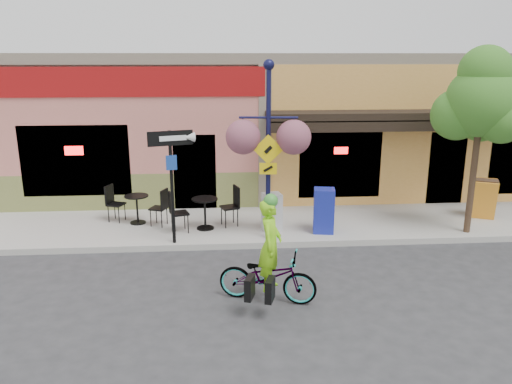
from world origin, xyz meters
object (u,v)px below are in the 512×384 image
bicycle (267,277)px  newspaper_box_blue (324,211)px  building (282,118)px  one_way_sign (172,188)px  newspaper_box_grey (272,212)px  cyclist_rider (270,258)px  street_tree (477,141)px  lamp_post (268,152)px

bicycle → newspaper_box_blue: (1.72, 3.23, 0.23)m
building → bicycle: building is taller
one_way_sign → newspaper_box_grey: 2.65m
bicycle → cyclist_rider: cyclist_rider is taller
newspaper_box_blue → bicycle: bearing=-108.6°
building → one_way_sign: (-3.39, -6.83, -0.76)m
bicycle → newspaper_box_blue: 3.67m
newspaper_box_blue → street_tree: (3.61, -0.26, 1.74)m
bicycle → newspaper_box_blue: size_ratio=1.64×
bicycle → cyclist_rider: bearing=-72.8°
building → bicycle: size_ratio=9.90×
cyclist_rider → lamp_post: lamp_post is taller
cyclist_rider → lamp_post: bearing=12.5°
cyclist_rider → street_tree: bearing=-43.4°
cyclist_rider → newspaper_box_grey: cyclist_rider is taller
cyclist_rider → newspaper_box_grey: size_ratio=1.80×
lamp_post → building: bearing=85.8°
lamp_post → newspaper_box_blue: size_ratio=3.78×
cyclist_rider → street_tree: 6.26m
one_way_sign → newspaper_box_grey: bearing=0.3°
bicycle → cyclist_rider: size_ratio=1.07×
lamp_post → one_way_sign: lamp_post is taller
building → lamp_post: bearing=-99.8°
cyclist_rider → newspaper_box_blue: cyclist_rider is taller
newspaper_box_blue → newspaper_box_grey: size_ratio=1.17×
street_tree → lamp_post: bearing=-179.1°
cyclist_rider → one_way_sign: bearing=53.1°
building → bicycle: 9.86m
building → newspaper_box_blue: bearing=-87.5°
bicycle → newspaper_box_grey: size_ratio=1.93×
building → newspaper_box_grey: building is taller
lamp_post → one_way_sign: size_ratio=1.58×
cyclist_rider → lamp_post: size_ratio=0.41×
cyclist_rider → newspaper_box_blue: bearing=-10.1°
newspaper_box_grey → street_tree: bearing=-17.5°
cyclist_rider → lamp_post: 3.23m
newspaper_box_grey → one_way_sign: bearing=-174.6°
cyclist_rider → newspaper_box_grey: bearing=10.7°
newspaper_box_blue → one_way_sign: bearing=-163.3°
building → one_way_sign: building is taller
building → cyclist_rider: building is taller
building → one_way_sign: bearing=-116.4°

